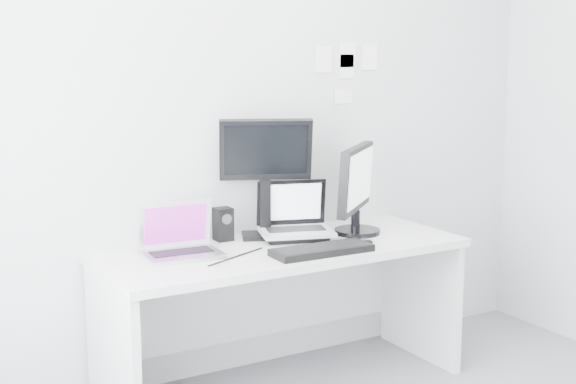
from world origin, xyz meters
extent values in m
plane|color=silver|center=(0.00, 1.60, 1.35)|extent=(3.60, 0.00, 3.60)
cube|color=silver|center=(0.00, 1.25, 0.36)|extent=(1.80, 0.70, 0.73)
cube|color=silver|center=(-0.50, 1.30, 0.86)|extent=(0.37, 0.29, 0.26)
cube|color=black|center=(-0.20, 1.50, 0.81)|extent=(0.10, 0.10, 0.17)
cube|color=silver|center=(0.13, 1.34, 0.88)|extent=(0.43, 0.38, 0.30)
cube|color=black|center=(0.02, 1.45, 1.04)|extent=(0.49, 0.34, 0.63)
cube|color=black|center=(0.47, 1.29, 0.97)|extent=(0.55, 0.52, 0.47)
cube|color=black|center=(0.09, 1.03, 0.75)|extent=(0.49, 0.19, 0.03)
ellipsoid|color=black|center=(0.34, 1.04, 0.75)|extent=(0.11, 0.08, 0.04)
cube|color=white|center=(0.45, 1.59, 1.62)|extent=(0.10, 0.00, 0.14)
cube|color=white|center=(0.60, 1.59, 1.58)|extent=(0.09, 0.00, 0.13)
cube|color=white|center=(0.75, 1.59, 1.63)|extent=(0.10, 0.00, 0.14)
cube|color=white|center=(0.58, 1.59, 1.42)|extent=(0.11, 0.00, 0.08)
cube|color=white|center=(0.60, 1.59, 1.64)|extent=(0.11, 0.00, 0.13)
camera|label=1|loc=(-1.94, -2.13, 1.71)|focal=51.40mm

